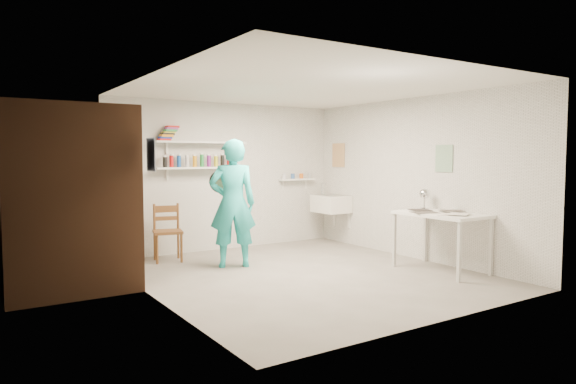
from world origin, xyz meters
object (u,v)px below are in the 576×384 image
belfast_sink (331,204)px  wall_clock (221,182)px  man (233,203)px  work_table (441,242)px  wooden_chair (168,232)px  desk_lamp (425,194)px

belfast_sink → wall_clock: bearing=-166.9°
man → work_table: 2.86m
wall_clock → wooden_chair: (-0.54, 0.65, -0.75)m
wooden_chair → wall_clock: bearing=-36.5°
man → wooden_chair: size_ratio=2.04×
desk_lamp → work_table: bearing=-112.4°
belfast_sink → wooden_chair: size_ratio=0.70×
wall_clock → wooden_chair: 1.13m
work_table → belfast_sink: bearing=87.5°
work_table → desk_lamp: size_ratio=8.00×
man → belfast_sink: bearing=-140.3°
wall_clock → work_table: size_ratio=0.27×
wooden_chair → desk_lamp: desk_lamp is taller
work_table → wall_clock: bearing=139.4°
belfast_sink → wall_clock: size_ratio=1.89×
belfast_sink → work_table: 2.54m
wooden_chair → man: bearing=-40.4°
wall_clock → work_table: (2.28, -1.96, -0.79)m
belfast_sink → wooden_chair: wooden_chair is taller
man → wooden_chair: (-0.63, 0.85, -0.45)m
wooden_chair → desk_lamp: 3.74m
wall_clock → work_table: wall_clock is taller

